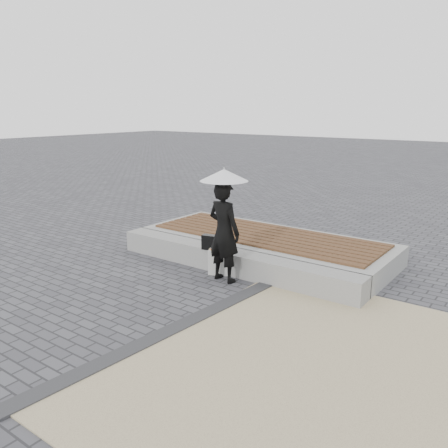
{
  "coord_description": "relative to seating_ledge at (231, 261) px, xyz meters",
  "views": [
    {
      "loc": [
        4.66,
        -4.91,
        2.88
      ],
      "look_at": [
        0.17,
        1.17,
        1.0
      ],
      "focal_mm": 37.38,
      "sensor_mm": 36.0,
      "label": 1
    }
  ],
  "objects": [
    {
      "name": "ground",
      "position": [
        0.0,
        -1.6,
        -0.2
      ],
      "size": [
        80.0,
        80.0,
        0.0
      ],
      "primitive_type": "plane",
      "color": "#4A4A4F",
      "rests_on": "ground"
    },
    {
      "name": "terrazzo_zone",
      "position": [
        3.2,
        -2.1,
        -0.19
      ],
      "size": [
        5.0,
        5.0,
        0.02
      ],
      "primitive_type": "cube",
      "color": "tan",
      "rests_on": "ground"
    },
    {
      "name": "edging_band",
      "position": [
        0.75,
        -2.1,
        -0.18
      ],
      "size": [
        0.61,
        5.2,
        0.04
      ],
      "primitive_type": "cube",
      "rotation": [
        0.0,
        0.0,
        -0.07
      ],
      "color": "#2F3032",
      "rests_on": "ground"
    },
    {
      "name": "seating_ledge",
      "position": [
        0.0,
        0.0,
        0.0
      ],
      "size": [
        5.0,
        0.45,
        0.4
      ],
      "primitive_type": "cube",
      "color": "gray",
      "rests_on": "ground"
    },
    {
      "name": "timber_platform",
      "position": [
        0.0,
        1.2,
        0.0
      ],
      "size": [
        5.0,
        2.0,
        0.4
      ],
      "primitive_type": "cube",
      "color": "#989893",
      "rests_on": "ground"
    },
    {
      "name": "timber_decking",
      "position": [
        0.0,
        1.2,
        0.22
      ],
      "size": [
        4.6,
        1.6,
        0.04
      ],
      "primitive_type": null,
      "color": "brown",
      "rests_on": "timber_platform"
    },
    {
      "name": "woman",
      "position": [
        0.17,
        -0.43,
        0.66
      ],
      "size": [
        0.67,
        0.47,
        1.73
      ],
      "primitive_type": "imported",
      "rotation": [
        0.0,
        0.0,
        3.04
      ],
      "color": "black",
      "rests_on": "ground"
    },
    {
      "name": "parasol",
      "position": [
        0.17,
        -0.43,
        1.62
      ],
      "size": [
        0.8,
        0.8,
        1.02
      ],
      "rotation": [
        0.0,
        0.0,
        0.28
      ],
      "color": "#A9A9AE",
      "rests_on": "ground"
    },
    {
      "name": "handbag",
      "position": [
        -0.29,
        -0.17,
        0.33
      ],
      "size": [
        0.4,
        0.21,
        0.27
      ],
      "primitive_type": "cube",
      "rotation": [
        0.0,
        0.0,
        0.22
      ],
      "color": "black",
      "rests_on": "seating_ledge"
    },
    {
      "name": "canvas_tote",
      "position": [
        -0.06,
        -0.22,
        0.03
      ],
      "size": [
        0.47,
        0.34,
        0.45
      ],
      "primitive_type": "cube",
      "rotation": [
        0.0,
        0.0,
        0.43
      ],
      "color": "beige",
      "rests_on": "ground"
    },
    {
      "name": "magazine",
      "position": [
        -0.06,
        -0.27,
        0.26
      ],
      "size": [
        0.35,
        0.3,
        0.01
      ],
      "primitive_type": "cube",
      "rotation": [
        0.0,
        0.0,
        -0.31
      ],
      "color": "#E63C38",
      "rests_on": "canvas_tote"
    }
  ]
}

